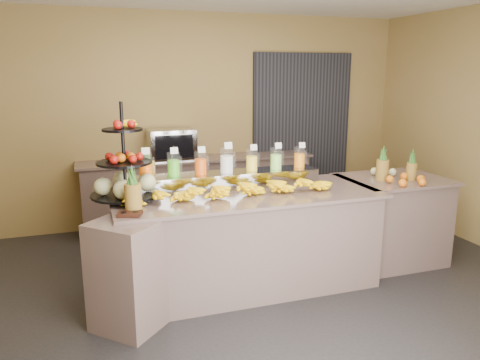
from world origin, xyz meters
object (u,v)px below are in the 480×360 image
condiment_caddy (130,214)px  right_fruit_pile (401,175)px  pitcher_tray (227,180)px  oven_warmer (171,144)px  fruit_stand (130,175)px  banana_heap (230,188)px

condiment_caddy → right_fruit_pile: (2.76, 0.30, 0.05)m
condiment_caddy → right_fruit_pile: 2.78m
pitcher_tray → oven_warmer: (-0.24, 1.67, 0.12)m
oven_warmer → condiment_caddy: bearing=-109.8°
fruit_stand → pitcher_tray: bearing=9.8°
pitcher_tray → oven_warmer: size_ratio=3.14×
banana_heap → condiment_caddy: size_ratio=10.59×
banana_heap → oven_warmer: 2.00m
pitcher_tray → condiment_caddy: 1.19m
condiment_caddy → oven_warmer: size_ratio=0.31×
pitcher_tray → banana_heap: banana_heap is taller
pitcher_tray → fruit_stand: 0.96m
fruit_stand → condiment_caddy: bearing=-96.1°
banana_heap → fruit_stand: fruit_stand is taller
condiment_caddy → banana_heap: bearing=19.0°
fruit_stand → oven_warmer: fruit_stand is taller
banana_heap → condiment_caddy: banana_heap is taller
banana_heap → fruit_stand: 0.90m
right_fruit_pile → oven_warmer: 2.85m
fruit_stand → oven_warmer: bearing=69.5°
fruit_stand → oven_warmer: size_ratio=1.46×
fruit_stand → condiment_caddy: size_ratio=4.73×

